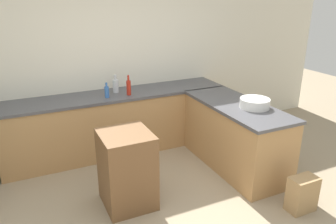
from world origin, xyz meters
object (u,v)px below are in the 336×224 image
island_table (127,169)px  vinegar_bottle_clear (116,85)px  water_bottle_blue (107,92)px  paper_bag (302,194)px  hot_sauce_bottle (129,87)px  mixing_bowl (255,103)px

island_table → vinegar_bottle_clear: size_ratio=3.37×
water_bottle_blue → paper_bag: bearing=-54.4°
island_table → paper_bag: bearing=-29.0°
hot_sauce_bottle → paper_bag: bearing=-60.1°
island_table → water_bottle_blue: 1.34m
island_table → vinegar_bottle_clear: 1.55m
mixing_bowl → paper_bag: size_ratio=0.93×
hot_sauce_bottle → paper_bag: size_ratio=0.71×
vinegar_bottle_clear → paper_bag: bearing=-59.9°
mixing_bowl → hot_sauce_bottle: bearing=136.6°
hot_sauce_bottle → mixing_bowl: bearing=-43.4°
island_table → water_bottle_blue: water_bottle_blue is taller
water_bottle_blue → vinegar_bottle_clear: vinegar_bottle_clear is taller
water_bottle_blue → mixing_bowl: bearing=-37.5°
paper_bag → hot_sauce_bottle: bearing=119.9°
water_bottle_blue → paper_bag: 2.76m
hot_sauce_bottle → paper_bag: 2.59m
island_table → hot_sauce_bottle: hot_sauce_bottle is taller
mixing_bowl → paper_bag: (-0.03, -0.94, -0.76)m
vinegar_bottle_clear → hot_sauce_bottle: size_ratio=0.90×
island_table → vinegar_bottle_clear: vinegar_bottle_clear is taller
paper_bag → island_table: bearing=151.0°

